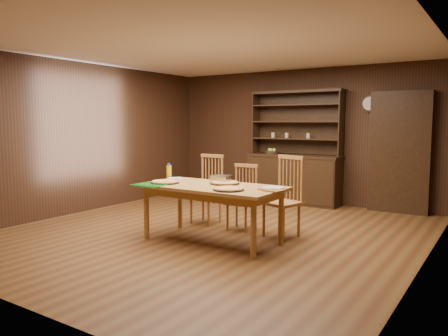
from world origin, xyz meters
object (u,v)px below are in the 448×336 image
Objects in this scene: chair_left at (209,187)px; chair_right at (286,193)px; dining_table at (212,192)px; chair_center at (243,195)px; juice_bottle at (169,171)px; china_hutch at (294,172)px.

chair_right reaches higher than chair_left.
dining_table is 1.69× the size of chair_right.
juice_bottle is at bearing -154.83° from chair_center.
china_hutch is 2.97m from juice_bottle.
dining_table is at bearing -85.25° from china_hutch.
chair_left is at bearing 171.41° from chair_center.
chair_right reaches higher than dining_table.
chair_right is at bearing -68.45° from china_hutch.
chair_left is 5.08× the size of juice_bottle.
china_hutch reaches higher than chair_left.
juice_bottle is at bearing 162.42° from dining_table.
china_hutch is 10.35× the size of juice_bottle.
chair_left reaches higher than chair_center.
chair_center is at bearing 91.56° from dining_table.
chair_left reaches higher than juice_bottle.
juice_bottle is at bearing -148.79° from chair_right.
chair_center is at bearing -5.19° from chair_left.
chair_left is 1.12× the size of chair_center.
china_hutch is at bearing 126.15° from chair_right.
juice_bottle reaches higher than chair_center.
chair_right is 1.76m from juice_bottle.
juice_bottle is at bearing -117.14° from chair_left.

